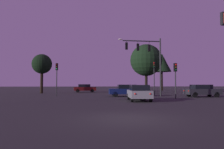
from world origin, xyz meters
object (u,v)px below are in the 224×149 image
at_px(traffic_light_corner_right, 57,73).
at_px(car_far_lane, 85,88).
at_px(traffic_signal_mast_arm, 148,55).
at_px(tree_left_far, 146,60).
at_px(traffic_light_median, 175,73).
at_px(car_crossing_right, 202,91).
at_px(tree_behind_sign, 42,64).
at_px(tree_center_horizon, 162,63).
at_px(traffic_light_corner_left, 154,72).
at_px(car_crossing_left, 126,90).
at_px(car_nearside_lane, 139,92).

xyz_separation_m(traffic_light_corner_right, car_far_lane, (2.95, 12.23, -2.26)).
distance_m(traffic_signal_mast_arm, tree_left_far, 9.62).
xyz_separation_m(traffic_signal_mast_arm, tree_left_far, (2.06, 9.39, 0.40)).
bearing_deg(car_far_lane, traffic_signal_mast_arm, -56.16).
relative_size(traffic_light_median, car_crossing_right, 0.90).
bearing_deg(car_far_lane, tree_left_far, -19.66).
xyz_separation_m(traffic_light_median, tree_behind_sign, (-17.82, 13.96, 2.18)).
distance_m(traffic_signal_mast_arm, tree_center_horizon, 23.49).
bearing_deg(tree_left_far, traffic_light_corner_left, -95.20).
relative_size(car_crossing_left, tree_behind_sign, 0.64).
bearing_deg(car_crossing_right, traffic_light_corner_left, 142.39).
distance_m(car_nearside_lane, tree_center_horizon, 31.07).
bearing_deg(traffic_signal_mast_arm, traffic_light_corner_left, 56.21).
bearing_deg(traffic_light_median, tree_behind_sign, 141.94).
relative_size(traffic_light_median, tree_center_horizon, 0.43).
xyz_separation_m(traffic_light_corner_right, car_crossing_right, (18.20, -2.79, -2.26)).
bearing_deg(tree_behind_sign, car_crossing_right, -26.44).
bearing_deg(traffic_light_corner_right, tree_behind_sign, 116.31).
distance_m(tree_behind_sign, tree_left_far, 18.06).
distance_m(traffic_light_median, car_nearside_lane, 5.25).
height_order(car_far_lane, tree_behind_sign, tree_behind_sign).
distance_m(traffic_signal_mast_arm, traffic_light_corner_right, 12.15).
height_order(car_far_lane, tree_left_far, tree_left_far).
height_order(traffic_signal_mast_arm, traffic_light_corner_right, traffic_signal_mast_arm).
relative_size(traffic_light_corner_left, traffic_light_median, 1.22).
bearing_deg(car_nearside_lane, traffic_light_corner_left, 65.21).
height_order(traffic_signal_mast_arm, car_far_lane, traffic_signal_mast_arm).
bearing_deg(car_far_lane, car_crossing_left, -65.76).
height_order(car_crossing_right, tree_center_horizon, tree_center_horizon).
distance_m(tree_behind_sign, tree_center_horizon, 27.86).
xyz_separation_m(car_far_lane, tree_left_far, (10.99, -3.93, 4.99)).
bearing_deg(tree_center_horizon, traffic_light_median, -105.18).
relative_size(car_far_lane, tree_center_horizon, 0.49).
height_order(traffic_light_corner_left, tree_center_horizon, tree_center_horizon).
xyz_separation_m(car_far_lane, tree_behind_sign, (-7.05, -3.92, 4.14)).
bearing_deg(car_crossing_right, car_crossing_left, 169.65).
relative_size(car_nearside_lane, car_crossing_right, 1.00).
relative_size(traffic_light_corner_right, tree_center_horizon, 0.49).
relative_size(traffic_signal_mast_arm, car_crossing_left, 1.77).
xyz_separation_m(traffic_signal_mast_arm, car_crossing_right, (6.32, -1.70, -4.58)).
distance_m(traffic_light_median, tree_center_horizon, 27.47).
relative_size(car_nearside_lane, tree_center_horizon, 0.48).
bearing_deg(traffic_signal_mast_arm, tree_behind_sign, 149.56).
bearing_deg(car_crossing_right, traffic_light_corner_right, 171.29).
height_order(traffic_signal_mast_arm, car_crossing_left, traffic_signal_mast_arm).
xyz_separation_m(car_crossing_left, tree_left_far, (4.99, 9.40, 4.99)).
xyz_separation_m(car_crossing_right, tree_behind_sign, (-22.30, 11.09, 4.14)).
height_order(traffic_signal_mast_arm, traffic_light_corner_left, traffic_signal_mast_arm).
bearing_deg(car_crossing_left, tree_left_far, 62.03).
bearing_deg(tree_behind_sign, car_crossing_left, -35.76).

